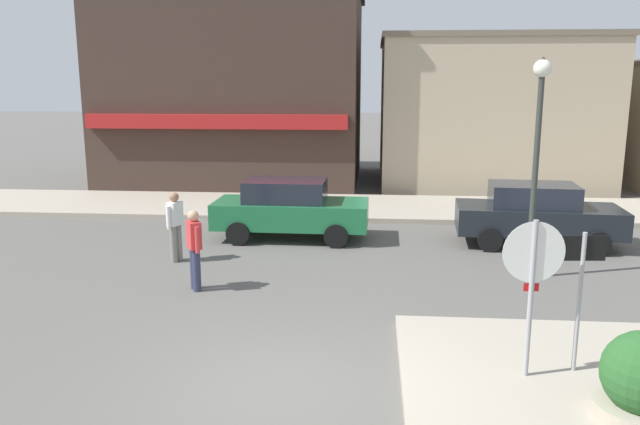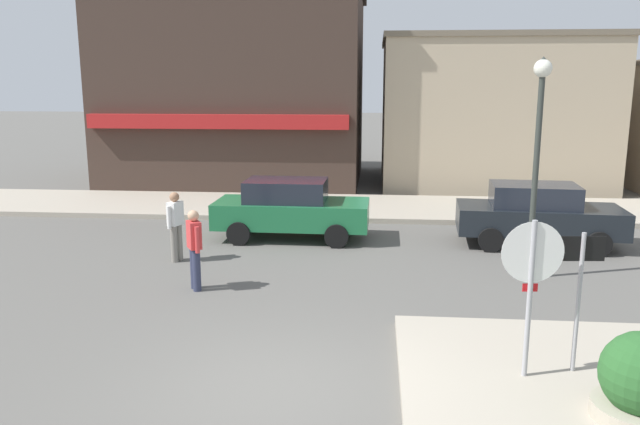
{
  "view_description": "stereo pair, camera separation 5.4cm",
  "coord_description": "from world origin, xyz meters",
  "px_view_note": "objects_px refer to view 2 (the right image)",
  "views": [
    {
      "loc": [
        1.18,
        -7.59,
        4.02
      ],
      "look_at": [
        0.15,
        4.5,
        1.5
      ],
      "focal_mm": 35.0,
      "sensor_mm": 36.0,
      "label": 1
    },
    {
      "loc": [
        1.24,
        -7.59,
        4.02
      ],
      "look_at": [
        0.15,
        4.5,
        1.5
      ],
      "focal_mm": 35.0,
      "sensor_mm": 36.0,
      "label": 2
    }
  ],
  "objects_px": {
    "parked_car_nearest": "(291,208)",
    "parked_car_second": "(537,214)",
    "pedestrian_crossing_far": "(195,247)",
    "stop_sign": "(531,278)",
    "lamp_post": "(538,137)",
    "pedestrian_crossing_near": "(176,224)",
    "one_way_sign": "(579,288)"
  },
  "relations": [
    {
      "from": "parked_car_nearest",
      "to": "pedestrian_crossing_far",
      "type": "xyz_separation_m",
      "value": [
        -1.31,
        -4.32,
        0.06
      ]
    },
    {
      "from": "stop_sign",
      "to": "lamp_post",
      "type": "xyz_separation_m",
      "value": [
        1.2,
        4.91,
        1.44
      ]
    },
    {
      "from": "parked_car_nearest",
      "to": "pedestrian_crossing_far",
      "type": "bearing_deg",
      "value": -106.87
    },
    {
      "from": "parked_car_nearest",
      "to": "parked_car_second",
      "type": "height_order",
      "value": "same"
    },
    {
      "from": "one_way_sign",
      "to": "pedestrian_crossing_far",
      "type": "relative_size",
      "value": 1.3
    },
    {
      "from": "stop_sign",
      "to": "parked_car_nearest",
      "type": "distance_m",
      "value": 8.96
    },
    {
      "from": "stop_sign",
      "to": "parked_car_second",
      "type": "relative_size",
      "value": 0.56
    },
    {
      "from": "one_way_sign",
      "to": "parked_car_nearest",
      "type": "height_order",
      "value": "one_way_sign"
    },
    {
      "from": "pedestrian_crossing_far",
      "to": "lamp_post",
      "type": "bearing_deg",
      "value": 11.49
    },
    {
      "from": "stop_sign",
      "to": "pedestrian_crossing_far",
      "type": "height_order",
      "value": "stop_sign"
    },
    {
      "from": "one_way_sign",
      "to": "pedestrian_crossing_near",
      "type": "relative_size",
      "value": 1.3
    },
    {
      "from": "lamp_post",
      "to": "pedestrian_crossing_near",
      "type": "distance_m",
      "value": 8.07
    },
    {
      "from": "parked_car_second",
      "to": "pedestrian_crossing_far",
      "type": "height_order",
      "value": "pedestrian_crossing_far"
    },
    {
      "from": "one_way_sign",
      "to": "parked_car_second",
      "type": "relative_size",
      "value": 0.51
    },
    {
      "from": "parked_car_nearest",
      "to": "pedestrian_crossing_far",
      "type": "height_order",
      "value": "pedestrian_crossing_far"
    },
    {
      "from": "stop_sign",
      "to": "pedestrian_crossing_near",
      "type": "distance_m",
      "value": 8.6
    },
    {
      "from": "pedestrian_crossing_far",
      "to": "parked_car_second",
      "type": "bearing_deg",
      "value": 28.78
    },
    {
      "from": "parked_car_nearest",
      "to": "parked_car_second",
      "type": "bearing_deg",
      "value": -1.4
    },
    {
      "from": "pedestrian_crossing_near",
      "to": "parked_car_nearest",
      "type": "bearing_deg",
      "value": 45.42
    },
    {
      "from": "one_way_sign",
      "to": "parked_car_nearest",
      "type": "xyz_separation_m",
      "value": [
        -4.95,
        7.64,
        -0.52
      ]
    },
    {
      "from": "one_way_sign",
      "to": "lamp_post",
      "type": "xyz_separation_m",
      "value": [
        0.5,
        4.7,
        1.63
      ]
    },
    {
      "from": "one_way_sign",
      "to": "parked_car_nearest",
      "type": "bearing_deg",
      "value": 122.94
    },
    {
      "from": "stop_sign",
      "to": "one_way_sign",
      "type": "xyz_separation_m",
      "value": [
        0.69,
        0.21,
        -0.19
      ]
    },
    {
      "from": "parked_car_nearest",
      "to": "pedestrian_crossing_far",
      "type": "relative_size",
      "value": 2.5
    },
    {
      "from": "parked_car_nearest",
      "to": "pedestrian_crossing_near",
      "type": "xyz_separation_m",
      "value": [
        -2.32,
        -2.36,
        0.06
      ]
    },
    {
      "from": "lamp_post",
      "to": "parked_car_second",
      "type": "distance_m",
      "value": 3.62
    },
    {
      "from": "pedestrian_crossing_near",
      "to": "one_way_sign",
      "type": "bearing_deg",
      "value": -36.0
    },
    {
      "from": "lamp_post",
      "to": "pedestrian_crossing_near",
      "type": "xyz_separation_m",
      "value": [
        -7.78,
        0.59,
        -2.09
      ]
    },
    {
      "from": "stop_sign",
      "to": "lamp_post",
      "type": "height_order",
      "value": "lamp_post"
    },
    {
      "from": "parked_car_nearest",
      "to": "pedestrian_crossing_near",
      "type": "bearing_deg",
      "value": -134.58
    },
    {
      "from": "parked_car_second",
      "to": "pedestrian_crossing_far",
      "type": "distance_m",
      "value": 8.65
    },
    {
      "from": "pedestrian_crossing_far",
      "to": "pedestrian_crossing_near",
      "type": "bearing_deg",
      "value": 117.34
    }
  ]
}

